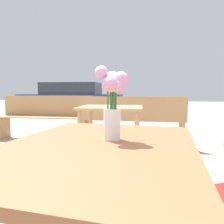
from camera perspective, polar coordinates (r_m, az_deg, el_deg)
table_front at (r=0.89m, az=-3.53°, el=-14.86°), size 0.81×1.04×0.73m
flower_vase at (r=0.90m, az=0.24°, el=3.36°), size 0.13×0.13×0.31m
bench_near at (r=3.79m, az=5.19°, el=-1.62°), size 1.82×0.37×0.85m
bench_middle at (r=4.47m, az=-16.89°, el=-0.76°), size 1.85×0.39×0.85m
table_back at (r=2.77m, az=-0.24°, el=-1.22°), size 0.81×0.71×0.75m
parked_car at (r=9.89m, az=-10.39°, el=3.53°), size 4.47×1.93×1.31m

